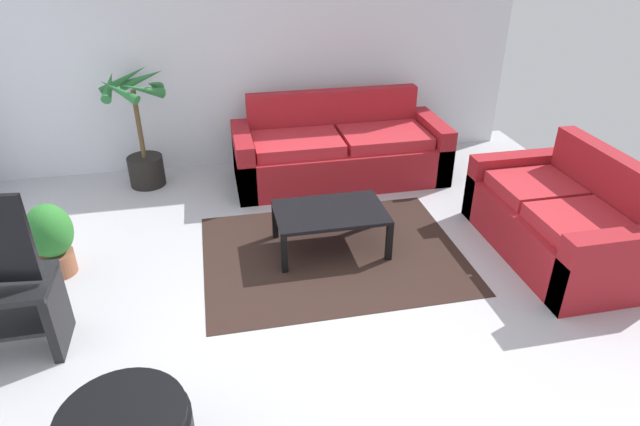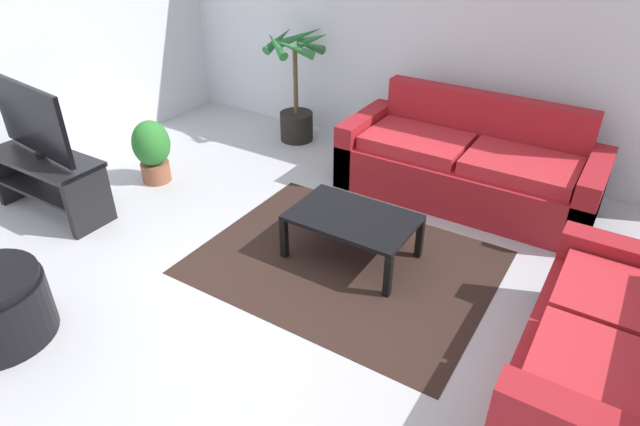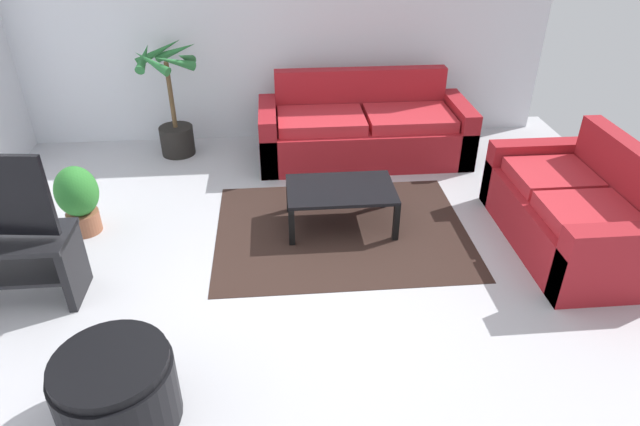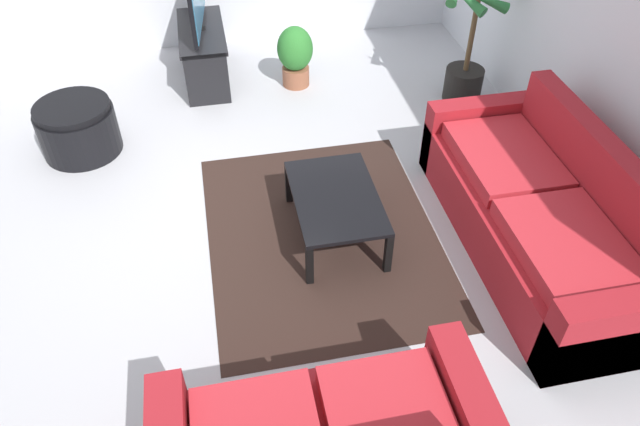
{
  "view_description": "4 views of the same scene",
  "coord_description": "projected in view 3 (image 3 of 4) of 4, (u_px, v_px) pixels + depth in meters",
  "views": [
    {
      "loc": [
        -0.53,
        -3.05,
        2.59
      ],
      "look_at": [
        0.25,
        0.67,
        0.48
      ],
      "focal_mm": 30.47,
      "sensor_mm": 36.0,
      "label": 1
    },
    {
      "loc": [
        2.01,
        -2.15,
        2.51
      ],
      "look_at": [
        0.42,
        0.38,
        0.68
      ],
      "focal_mm": 30.12,
      "sensor_mm": 36.0,
      "label": 2
    },
    {
      "loc": [
        -0.15,
        -3.26,
        2.66
      ],
      "look_at": [
        0.17,
        0.43,
        0.41
      ],
      "focal_mm": 30.77,
      "sensor_mm": 36.0,
      "label": 3
    },
    {
      "loc": [
        3.58,
        0.13,
        3.16
      ],
      "look_at": [
        0.66,
        0.72,
        0.48
      ],
      "focal_mm": 33.61,
      "sensor_mm": 36.0,
      "label": 4
    }
  ],
  "objects": [
    {
      "name": "ground_plane",
      "position": [
        303.0,
        289.0,
        4.16
      ],
      "size": [
        6.6,
        6.6,
        0.0
      ],
      "primitive_type": "plane",
      "color": "#B2B2B7"
    },
    {
      "name": "wall_back",
      "position": [
        285.0,
        20.0,
        6.02
      ],
      "size": [
        6.0,
        0.06,
        2.7
      ],
      "primitive_type": "cube",
      "color": "silver",
      "rests_on": "ground"
    },
    {
      "name": "couch_main",
      "position": [
        363.0,
        132.0,
        6.01
      ],
      "size": [
        2.26,
        0.9,
        0.9
      ],
      "color": "maroon",
      "rests_on": "ground"
    },
    {
      "name": "couch_loveseat",
      "position": [
        574.0,
        213.0,
        4.54
      ],
      "size": [
        0.9,
        1.64,
        0.9
      ],
      "color": "maroon",
      "rests_on": "ground"
    },
    {
      "name": "coffee_table",
      "position": [
        341.0,
        193.0,
        4.78
      ],
      "size": [
        0.94,
        0.61,
        0.37
      ],
      "color": "black",
      "rests_on": "ground"
    },
    {
      "name": "area_rug",
      "position": [
        341.0,
        230.0,
        4.86
      ],
      "size": [
        2.2,
        1.7,
        0.01
      ],
      "primitive_type": "cube",
      "color": "black",
      "rests_on": "ground"
    },
    {
      "name": "potted_palm",
      "position": [
        173.0,
        109.0,
        5.98
      ],
      "size": [
        0.7,
        0.74,
        1.24
      ],
      "color": "black",
      "rests_on": "ground"
    },
    {
      "name": "potted_plant_small",
      "position": [
        78.0,
        198.0,
        4.68
      ],
      "size": [
        0.36,
        0.36,
        0.62
      ],
      "color": "brown",
      "rests_on": "ground"
    },
    {
      "name": "ottoman",
      "position": [
        117.0,
        390.0,
        3.05
      ],
      "size": [
        0.67,
        0.67,
        0.46
      ],
      "color": "black",
      "rests_on": "ground"
    }
  ]
}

